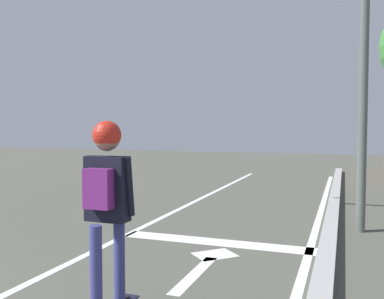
{
  "coord_description": "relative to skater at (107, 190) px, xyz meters",
  "views": [
    {
      "loc": [
        3.9,
        -0.16,
        1.8
      ],
      "look_at": [
        1.22,
        7.21,
        1.39
      ],
      "focal_mm": 39.39,
      "sensor_mm": 36.0,
      "label": 1
    }
  ],
  "objects": [
    {
      "name": "skater",
      "position": [
        0.0,
        0.0,
        0.0
      ],
      "size": [
        0.49,
        0.64,
        1.79
      ],
      "color": "navy",
      "rests_on": "skateboard"
    },
    {
      "name": "lane_arrow_head",
      "position": [
        0.36,
        2.27,
        -1.22
      ],
      "size": [
        0.71,
        0.71,
        0.01
      ],
      "primitive_type": "cube",
      "rotation": [
        0.0,
        0.0,
        0.79
      ],
      "color": "silver",
      "rests_on": "ground"
    },
    {
      "name": "lane_line_center",
      "position": [
        -1.35,
        2.8,
        -1.22
      ],
      "size": [
        0.12,
        20.0,
        0.01
      ],
      "primitive_type": "cube",
      "color": "silver",
      "rests_on": "ground"
    },
    {
      "name": "stop_bar",
      "position": [
        0.2,
        2.9,
        -1.22
      ],
      "size": [
        3.1,
        0.4,
        0.01
      ],
      "primitive_type": "cube",
      "color": "silver",
      "rests_on": "ground"
    },
    {
      "name": "lane_arrow_stem",
      "position": [
        0.36,
        1.42,
        -1.22
      ],
      "size": [
        0.16,
        1.4,
        0.01
      ],
      "primitive_type": "cube",
      "color": "silver",
      "rests_on": "ground"
    },
    {
      "name": "curb_strip",
      "position": [
        1.86,
        2.8,
        -1.16
      ],
      "size": [
        0.24,
        24.0,
        0.14
      ],
      "primitive_type": "cube",
      "color": "#9B9A9A",
      "rests_on": "ground"
    },
    {
      "name": "traffic_signal_mast",
      "position": [
        1.02,
        4.4,
        2.82
      ],
      "size": [
        5.11,
        0.34,
        5.61
      ],
      "color": "#525B56",
      "rests_on": "ground"
    },
    {
      "name": "lane_line_curbside",
      "position": [
        1.61,
        2.8,
        -1.22
      ],
      "size": [
        0.12,
        20.0,
        0.01
      ],
      "primitive_type": "cube",
      "color": "silver",
      "rests_on": "ground"
    }
  ]
}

